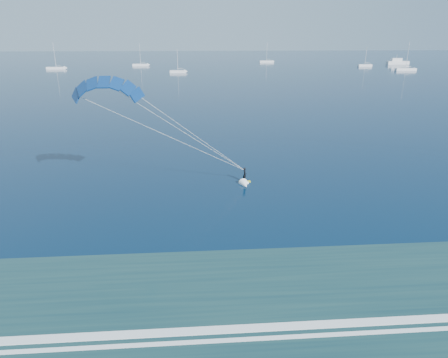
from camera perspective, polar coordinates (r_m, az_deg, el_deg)
name	(u,v)px	position (r m, az deg, el deg)	size (l,w,h in m)	color
kitesurfer_rig	(181,131)	(43.12, -6.12, 6.86)	(19.76, 8.41, 14.26)	yellow
motor_yacht	(397,62)	(270.11, 23.52, 15.08)	(13.02, 3.47, 5.65)	silver
sailboat_1	(56,68)	(230.28, -22.84, 14.41)	(9.68, 2.40, 13.16)	silver
sailboat_2	(141,65)	(241.07, -11.81, 15.68)	(9.07, 2.40, 12.18)	silver
sailboat_3	(178,71)	(194.40, -6.60, 15.03)	(7.49, 2.40, 10.56)	silver
sailboat_4	(267,61)	(267.80, 6.10, 16.36)	(8.81, 2.40, 11.97)	silver
sailboat_5	(365,65)	(245.44, 19.48, 15.07)	(7.63, 2.40, 10.56)	silver
sailboat_6	(406,69)	(224.36, 24.52, 14.08)	(10.28, 2.40, 13.71)	silver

